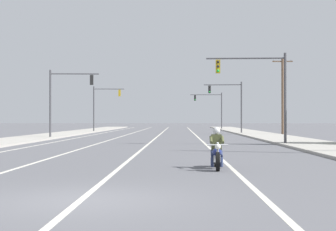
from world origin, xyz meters
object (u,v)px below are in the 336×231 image
Objects in this scene: traffic_signal_near_right at (262,84)px; traffic_signal_mid_right at (231,100)px; traffic_signal_mid_left at (102,102)px; utility_pole_right_far at (283,94)px; motorcycle_with_rider at (217,152)px; traffic_signal_far_right at (212,105)px; traffic_signal_near_left at (64,93)px.

traffic_signal_near_right is 26.01m from traffic_signal_mid_right.
traffic_signal_mid_left is 0.73× the size of utility_pole_right_far.
traffic_signal_near_right is 37.65m from traffic_signal_mid_left.
traffic_signal_mid_right is (4.89, 42.25, 3.49)m from motorcycle_with_rider.
traffic_signal_mid_right and traffic_signal_far_right have the same top height.
utility_pole_right_far reaches higher than motorcycle_with_rider.
traffic_signal_far_right reaches higher than motorcycle_with_rider.
traffic_signal_far_right is (16.07, 39.08, 0.05)m from traffic_signal_near_left.
traffic_signal_mid_left is 22.88m from traffic_signal_far_right.
traffic_signal_far_right is 0.73× the size of utility_pole_right_far.
traffic_signal_near_right is at bearing -35.29° from traffic_signal_near_left.
traffic_signal_near_right and traffic_signal_mid_left have the same top height.
motorcycle_with_rider is at bearing -104.78° from traffic_signal_near_right.
traffic_signal_near_left is (-11.68, 27.54, 3.49)m from motorcycle_with_rider.
traffic_signal_near_right is at bearing 75.22° from motorcycle_with_rider.
traffic_signal_mid_left reaches higher than motorcycle_with_rider.
traffic_signal_far_right is at bearing 89.89° from traffic_signal_near_right.
traffic_signal_mid_left is (-11.69, 50.34, 3.47)m from motorcycle_with_rider.
motorcycle_with_rider is 51.80m from traffic_signal_mid_left.
traffic_signal_near_right is 1.00× the size of traffic_signal_mid_left.
traffic_signal_far_right is at bearing 101.27° from utility_pole_right_far.
traffic_signal_far_right is 29.42m from utility_pole_right_far.
utility_pole_right_far reaches higher than traffic_signal_mid_left.
traffic_signal_near_right is at bearing -90.11° from traffic_signal_far_right.
motorcycle_with_rider is 0.35× the size of traffic_signal_near_left.
traffic_signal_near_left is at bearing -89.99° from traffic_signal_mid_left.
traffic_signal_near_right is 50.38m from traffic_signal_far_right.
motorcycle_with_rider is 0.35× the size of traffic_signal_far_right.
motorcycle_with_rider is at bearing -96.61° from traffic_signal_mid_right.
motorcycle_with_rider is 17.17m from traffic_signal_near_right.
traffic_signal_mid_right is at bearing 41.57° from traffic_signal_near_left.
motorcycle_with_rider is 0.35× the size of traffic_signal_mid_right.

